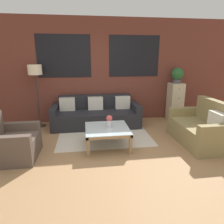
{
  "coord_description": "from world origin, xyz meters",
  "views": [
    {
      "loc": [
        -0.46,
        -3.17,
        1.8
      ],
      "look_at": [
        0.17,
        1.25,
        0.55
      ],
      "focal_mm": 32.0,
      "sensor_mm": 36.0,
      "label": 1
    }
  ],
  "objects_px": {
    "armchair_corner": "(12,144)",
    "flower_vase": "(109,120)",
    "couch_dark": "(96,115)",
    "coffee_table": "(107,131)",
    "floor_lamp": "(35,74)",
    "drawer_cabinet": "(175,102)",
    "settee_vintage": "(201,129)",
    "potted_plant": "(177,75)"
  },
  "relations": [
    {
      "from": "floor_lamp",
      "to": "drawer_cabinet",
      "type": "distance_m",
      "value": 3.88
    },
    {
      "from": "armchair_corner",
      "to": "drawer_cabinet",
      "type": "relative_size",
      "value": 0.8
    },
    {
      "from": "flower_vase",
      "to": "coffee_table",
      "type": "bearing_deg",
      "value": -136.54
    },
    {
      "from": "flower_vase",
      "to": "settee_vintage",
      "type": "bearing_deg",
      "value": -4.21
    },
    {
      "from": "settee_vintage",
      "to": "floor_lamp",
      "type": "height_order",
      "value": "floor_lamp"
    },
    {
      "from": "armchair_corner",
      "to": "flower_vase",
      "type": "relative_size",
      "value": 3.47
    },
    {
      "from": "potted_plant",
      "to": "flower_vase",
      "type": "height_order",
      "value": "potted_plant"
    },
    {
      "from": "drawer_cabinet",
      "to": "coffee_table",
      "type": "bearing_deg",
      "value": -144.13
    },
    {
      "from": "floor_lamp",
      "to": "potted_plant",
      "type": "xyz_separation_m",
      "value": [
        3.79,
        0.07,
        -0.08
      ]
    },
    {
      "from": "couch_dark",
      "to": "coffee_table",
      "type": "bearing_deg",
      "value": -84.12
    },
    {
      "from": "settee_vintage",
      "to": "flower_vase",
      "type": "bearing_deg",
      "value": 175.79
    },
    {
      "from": "couch_dark",
      "to": "flower_vase",
      "type": "height_order",
      "value": "couch_dark"
    },
    {
      "from": "potted_plant",
      "to": "settee_vintage",
      "type": "bearing_deg",
      "value": -95.89
    },
    {
      "from": "settee_vintage",
      "to": "armchair_corner",
      "type": "distance_m",
      "value": 3.76
    },
    {
      "from": "armchair_corner",
      "to": "coffee_table",
      "type": "distance_m",
      "value": 1.78
    },
    {
      "from": "floor_lamp",
      "to": "potted_plant",
      "type": "bearing_deg",
      "value": 1.11
    },
    {
      "from": "armchair_corner",
      "to": "flower_vase",
      "type": "height_order",
      "value": "armchair_corner"
    },
    {
      "from": "coffee_table",
      "to": "flower_vase",
      "type": "height_order",
      "value": "flower_vase"
    },
    {
      "from": "armchair_corner",
      "to": "flower_vase",
      "type": "bearing_deg",
      "value": 8.71
    },
    {
      "from": "armchair_corner",
      "to": "drawer_cabinet",
      "type": "bearing_deg",
      "value": 24.55
    },
    {
      "from": "armchair_corner",
      "to": "coffee_table",
      "type": "xyz_separation_m",
      "value": [
        1.76,
        0.23,
        0.07
      ]
    },
    {
      "from": "coffee_table",
      "to": "floor_lamp",
      "type": "bearing_deg",
      "value": 137.38
    },
    {
      "from": "armchair_corner",
      "to": "floor_lamp",
      "type": "relative_size",
      "value": 0.53
    },
    {
      "from": "potted_plant",
      "to": "flower_vase",
      "type": "bearing_deg",
      "value": -144.34
    },
    {
      "from": "settee_vintage",
      "to": "flower_vase",
      "type": "distance_m",
      "value": 1.96
    },
    {
      "from": "settee_vintage",
      "to": "floor_lamp",
      "type": "distance_m",
      "value": 4.09
    },
    {
      "from": "coffee_table",
      "to": "potted_plant",
      "type": "height_order",
      "value": "potted_plant"
    },
    {
      "from": "potted_plant",
      "to": "flower_vase",
      "type": "distance_m",
      "value": 2.71
    },
    {
      "from": "armchair_corner",
      "to": "coffee_table",
      "type": "height_order",
      "value": "armchair_corner"
    },
    {
      "from": "flower_vase",
      "to": "floor_lamp",
      "type": "bearing_deg",
      "value": 139.24
    },
    {
      "from": "settee_vintage",
      "to": "flower_vase",
      "type": "relative_size",
      "value": 5.68
    },
    {
      "from": "coffee_table",
      "to": "settee_vintage",
      "type": "bearing_deg",
      "value": -2.69
    },
    {
      "from": "settee_vintage",
      "to": "drawer_cabinet",
      "type": "bearing_deg",
      "value": 84.11
    },
    {
      "from": "couch_dark",
      "to": "coffee_table",
      "type": "xyz_separation_m",
      "value": [
        0.14,
        -1.36,
        0.06
      ]
    },
    {
      "from": "couch_dark",
      "to": "floor_lamp",
      "type": "height_order",
      "value": "floor_lamp"
    },
    {
      "from": "floor_lamp",
      "to": "potted_plant",
      "type": "relative_size",
      "value": 3.75
    },
    {
      "from": "couch_dark",
      "to": "drawer_cabinet",
      "type": "xyz_separation_m",
      "value": [
        2.31,
        0.21,
        0.25
      ]
    },
    {
      "from": "couch_dark",
      "to": "flower_vase",
      "type": "distance_m",
      "value": 1.35
    },
    {
      "from": "floor_lamp",
      "to": "flower_vase",
      "type": "distance_m",
      "value": 2.36
    },
    {
      "from": "settee_vintage",
      "to": "armchair_corner",
      "type": "height_order",
      "value": "settee_vintage"
    },
    {
      "from": "drawer_cabinet",
      "to": "couch_dark",
      "type": "bearing_deg",
      "value": -174.89
    },
    {
      "from": "floor_lamp",
      "to": "flower_vase",
      "type": "bearing_deg",
      "value": -40.76
    }
  ]
}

